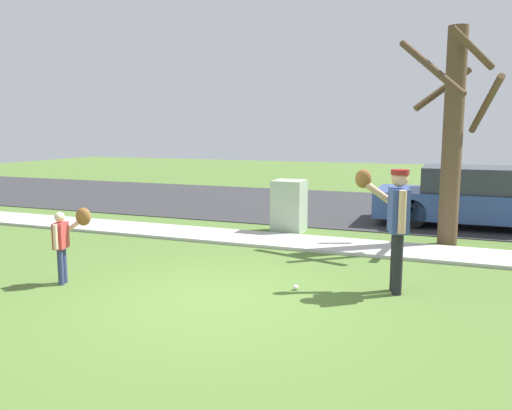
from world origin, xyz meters
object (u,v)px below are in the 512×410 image
(person_child, at_px, (67,235))
(baseball, at_px, (296,287))
(parked_wagon_blue, at_px, (480,198))
(person_adult, at_px, (395,216))
(street_tree_near, at_px, (453,130))
(utility_cabinet, at_px, (289,206))

(person_child, relative_size, baseball, 14.58)
(baseball, distance_m, parked_wagon_blue, 6.43)
(person_adult, height_order, parked_wagon_blue, person_adult)
(street_tree_near, relative_size, parked_wagon_blue, 0.89)
(person_child, bearing_deg, baseball, -0.78)
(person_adult, distance_m, street_tree_near, 3.58)
(person_adult, xyz_separation_m, utility_cabinet, (-2.55, 3.41, -0.49))
(person_child, height_order, utility_cabinet, utility_cabinet)
(person_adult, xyz_separation_m, person_child, (-4.36, -1.26, -0.35))
(person_child, height_order, street_tree_near, street_tree_near)
(person_child, bearing_deg, utility_cabinet, 52.46)
(utility_cabinet, bearing_deg, baseball, -71.01)
(parked_wagon_blue, bearing_deg, street_tree_near, 73.92)
(person_child, xyz_separation_m, utility_cabinet, (1.81, 4.67, -0.14))
(street_tree_near, bearing_deg, utility_cabinet, 178.63)
(person_child, xyz_separation_m, baseball, (3.12, 0.87, -0.66))
(person_adult, bearing_deg, parked_wagon_blue, -119.19)
(street_tree_near, height_order, parked_wagon_blue, street_tree_near)
(utility_cabinet, bearing_deg, parked_wagon_blue, 28.80)
(person_adult, height_order, baseball, person_adult)
(baseball, bearing_deg, person_adult, 17.41)
(street_tree_near, bearing_deg, baseball, -116.66)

